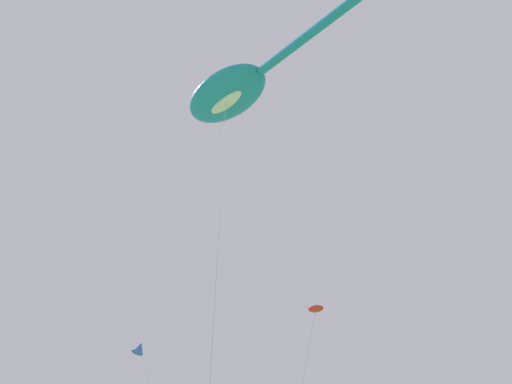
% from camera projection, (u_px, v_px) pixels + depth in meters
% --- Properties ---
extents(big_show_kite, '(4.27, 10.74, 19.32)m').
position_uv_depth(big_show_kite, '(231.00, 92.00, 23.12)').
color(big_show_kite, '#1E8CBF').
rests_on(big_show_kite, ground).
extents(small_kite_bird_shape, '(4.44, 3.26, 11.45)m').
position_uv_depth(small_kite_bird_shape, '(140.00, 348.00, 31.08)').
color(small_kite_bird_shape, blue).
rests_on(small_kite_bird_shape, ground).
extents(small_kite_streamer_purple, '(0.77, 2.98, 7.57)m').
position_uv_depth(small_kite_streamer_purple, '(314.00, 318.00, 16.03)').
color(small_kite_streamer_purple, red).
rests_on(small_kite_streamer_purple, ground).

